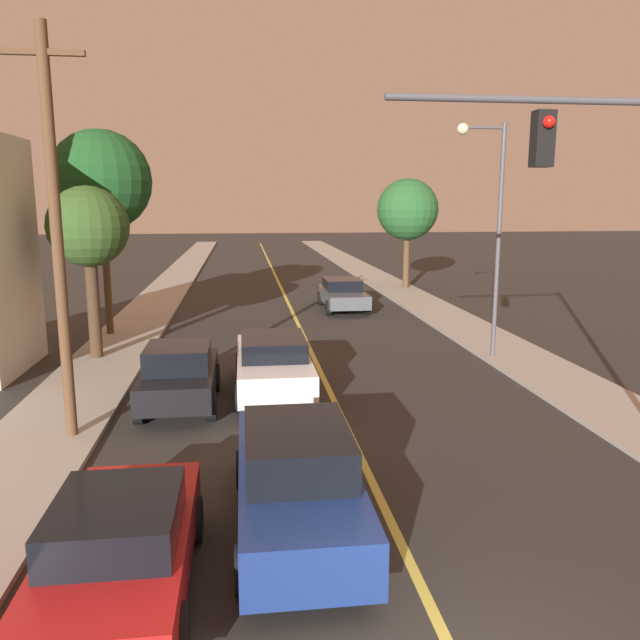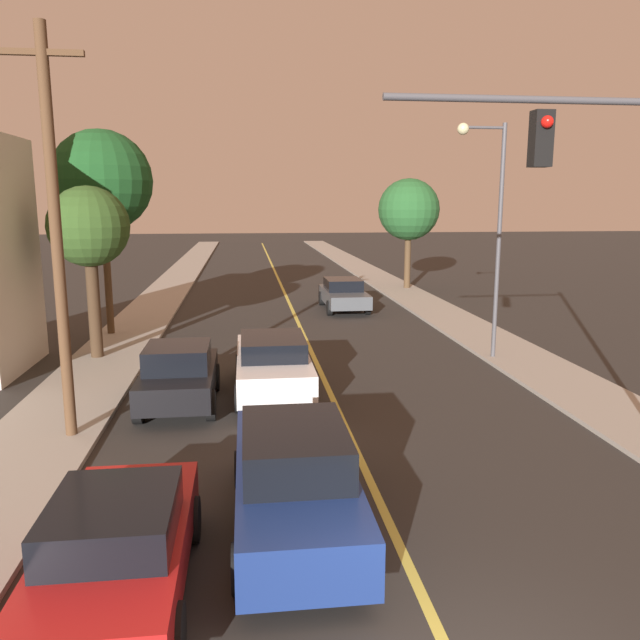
% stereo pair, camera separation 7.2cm
% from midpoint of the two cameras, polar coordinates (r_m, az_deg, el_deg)
% --- Properties ---
extents(road_surface, '(10.94, 80.00, 0.01)m').
position_cam_midpoint_polar(road_surface, '(41.68, -3.75, 3.68)').
color(road_surface, '#2D2B28').
rests_on(road_surface, ground).
extents(sidewalk_left, '(2.50, 80.00, 0.12)m').
position_cam_midpoint_polar(sidewalk_left, '(41.85, -12.99, 3.53)').
color(sidewalk_left, '#9E998E').
rests_on(sidewalk_left, ground).
extents(sidewalk_right, '(2.50, 80.00, 0.12)m').
position_cam_midpoint_polar(sidewalk_right, '(42.57, 5.34, 3.87)').
color(sidewalk_right, '#9E998E').
rests_on(sidewalk_right, ground).
extents(car_near_lane_front, '(1.92, 5.05, 1.76)m').
position_cam_midpoint_polar(car_near_lane_front, '(10.05, -2.17, -14.17)').
color(car_near_lane_front, navy).
rests_on(car_near_lane_front, ground).
extents(car_near_lane_second, '(2.03, 4.98, 1.60)m').
position_cam_midpoint_polar(car_near_lane_second, '(16.89, -4.21, -3.95)').
color(car_near_lane_second, white).
rests_on(car_near_lane_second, ground).
extents(car_outer_lane_front, '(1.88, 4.17, 1.46)m').
position_cam_midpoint_polar(car_outer_lane_front, '(8.92, -17.81, -19.02)').
color(car_outer_lane_front, red).
rests_on(car_outer_lane_front, ground).
extents(car_outer_lane_second, '(1.90, 3.93, 1.61)m').
position_cam_midpoint_polar(car_outer_lane_second, '(16.18, -12.65, -4.90)').
color(car_outer_lane_second, black).
rests_on(car_outer_lane_second, ground).
extents(car_far_oncoming, '(2.00, 4.76, 1.48)m').
position_cam_midpoint_polar(car_far_oncoming, '(30.02, 2.23, 2.41)').
color(car_far_oncoming, '#474C51').
rests_on(car_far_oncoming, ground).
extents(streetlamp_right, '(1.58, 0.36, 7.39)m').
position_cam_midpoint_polar(streetlamp_right, '(20.60, 15.38, 9.52)').
color(streetlamp_right, '#47474C').
rests_on(streetlamp_right, ground).
extents(utility_pole_left, '(1.60, 0.24, 8.47)m').
position_cam_midpoint_polar(utility_pole_left, '(14.02, -22.86, 7.48)').
color(utility_pole_left, '#513823').
rests_on(utility_pole_left, ground).
extents(tree_left_near, '(2.55, 2.55, 5.51)m').
position_cam_midpoint_polar(tree_left_near, '(21.20, -20.29, 7.82)').
color(tree_left_near, '#3D2B1C').
rests_on(tree_left_near, ground).
extents(tree_left_far, '(3.73, 3.73, 7.63)m').
position_cam_midpoint_polar(tree_left_far, '(24.97, -19.26, 11.88)').
color(tree_left_far, '#4C3823').
rests_on(tree_left_far, ground).
extents(tree_right_near, '(3.54, 3.54, 6.34)m').
position_cam_midpoint_polar(tree_right_near, '(37.01, 8.18, 9.94)').
color(tree_right_near, '#4C3823').
rests_on(tree_right_near, ground).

